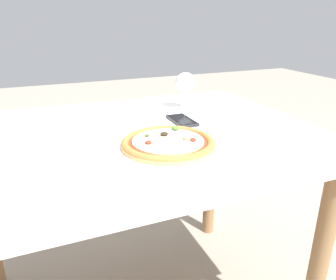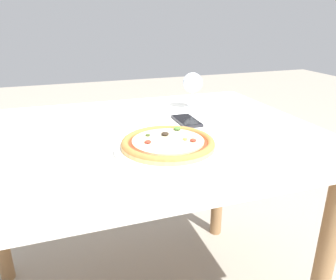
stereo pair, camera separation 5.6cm
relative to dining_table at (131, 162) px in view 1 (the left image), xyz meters
The scene contains 5 objects.
dining_table is the anchor object (origin of this frame).
pizza_plate 0.21m from the dining_table, 66.15° to the right, with size 0.31×0.31×0.04m.
fork 0.38m from the dining_table, behind, with size 0.05×0.17×0.00m.
wine_glass_far_left 0.44m from the dining_table, 37.13° to the left, with size 0.08×0.08×0.15m.
cell_phone 0.25m from the dining_table, 17.11° to the left, with size 0.07×0.14×0.01m.
Camera 1 is at (-0.26, -0.97, 1.12)m, focal length 35.00 mm.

